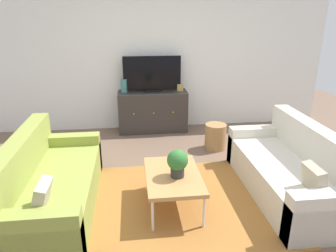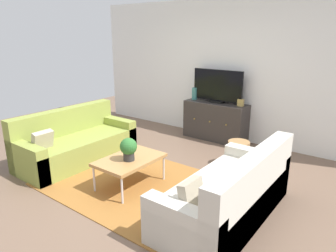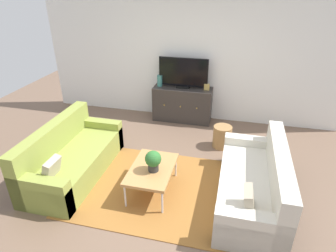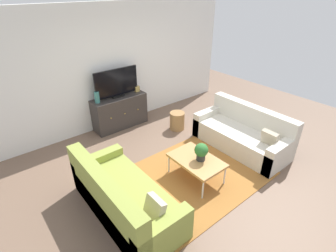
{
  "view_description": "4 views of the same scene",
  "coord_description": "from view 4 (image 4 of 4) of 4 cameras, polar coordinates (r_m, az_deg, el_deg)",
  "views": [
    {
      "loc": [
        -0.46,
        -3.24,
        2.09
      ],
      "look_at": [
        0.0,
        0.59,
        0.69
      ],
      "focal_mm": 33.23,
      "sensor_mm": 36.0,
      "label": 1
    },
    {
      "loc": [
        2.74,
        -3.01,
        2.05
      ],
      "look_at": [
        0.0,
        0.59,
        0.69
      ],
      "focal_mm": 32.97,
      "sensor_mm": 36.0,
      "label": 2
    },
    {
      "loc": [
        1.0,
        -3.47,
        2.85
      ],
      "look_at": [
        0.0,
        0.59,
        0.69
      ],
      "focal_mm": 30.89,
      "sensor_mm": 36.0,
      "label": 3
    },
    {
      "loc": [
        -2.62,
        -2.62,
        3.01
      ],
      "look_at": [
        0.0,
        0.59,
        0.69
      ],
      "focal_mm": 27.4,
      "sensor_mm": 36.0,
      "label": 4
    }
  ],
  "objects": [
    {
      "name": "ground_plane",
      "position": [
        4.78,
        4.58,
        -9.93
      ],
      "size": [
        10.0,
        10.0,
        0.0
      ],
      "primitive_type": "plane",
      "color": "brown"
    },
    {
      "name": "wall_back",
      "position": [
        6.03,
        -12.14,
        12.65
      ],
      "size": [
        6.4,
        0.12,
        2.7
      ],
      "primitive_type": "cube",
      "color": "white",
      "rests_on": "ground_plane"
    },
    {
      "name": "area_rug",
      "position": [
        4.69,
        5.86,
        -10.75
      ],
      "size": [
        2.5,
        1.9,
        0.01
      ],
      "primitive_type": "cube",
      "color": "#9E662D",
      "rests_on": "ground_plane"
    },
    {
      "name": "couch_left_side",
      "position": [
        3.9,
        -10.34,
        -15.86
      ],
      "size": [
        0.85,
        1.93,
        0.84
      ],
      "color": "olive",
      "rests_on": "ground_plane"
    },
    {
      "name": "couch_right_side",
      "position": [
        5.5,
        16.44,
        -1.82
      ],
      "size": [
        0.85,
        1.93,
        0.84
      ],
      "color": "beige",
      "rests_on": "ground_plane"
    },
    {
      "name": "coffee_table",
      "position": [
        4.4,
        6.36,
        -7.65
      ],
      "size": [
        0.6,
        0.92,
        0.41
      ],
      "color": "#B7844C",
      "rests_on": "ground_plane"
    },
    {
      "name": "potted_plant",
      "position": [
        4.27,
        7.41,
        -5.58
      ],
      "size": [
        0.23,
        0.23,
        0.31
      ],
      "color": "#2D2D2D",
      "rests_on": "coffee_table"
    },
    {
      "name": "tv_console",
      "position": [
        6.11,
        -10.65,
        3.16
      ],
      "size": [
        1.26,
        0.47,
        0.75
      ],
      "color": "#332D2B",
      "rests_on": "ground_plane"
    },
    {
      "name": "flat_screen_tv",
      "position": [
        5.86,
        -11.37,
        9.33
      ],
      "size": [
        1.03,
        0.16,
        0.64
      ],
      "color": "black",
      "rests_on": "tv_console"
    },
    {
      "name": "glass_vase",
      "position": [
        5.71,
        -15.53,
        6.16
      ],
      "size": [
        0.11,
        0.11,
        0.24
      ],
      "primitive_type": "cylinder",
      "color": "teal",
      "rests_on": "tv_console"
    },
    {
      "name": "mantel_clock",
      "position": [
        6.16,
        -6.9,
        8.18
      ],
      "size": [
        0.11,
        0.07,
        0.13
      ],
      "primitive_type": "cube",
      "color": "tan",
      "rests_on": "tv_console"
    },
    {
      "name": "wicker_basket",
      "position": [
        5.95,
        2.05,
        1.17
      ],
      "size": [
        0.34,
        0.34,
        0.42
      ],
      "primitive_type": "cylinder",
      "color": "#9E7547",
      "rests_on": "ground_plane"
    }
  ]
}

